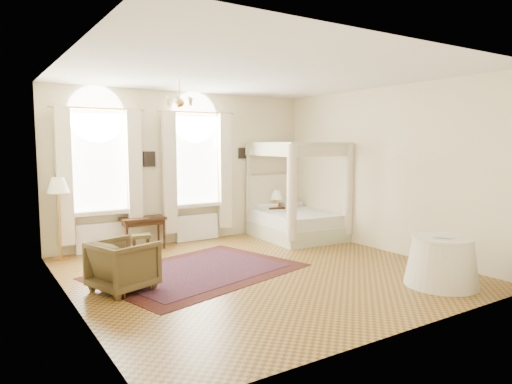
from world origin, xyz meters
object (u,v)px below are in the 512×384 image
Objects in this scene: nightstand at (274,219)px; floor_lamp at (58,190)px; armchair at (123,265)px; coffee_table at (131,270)px; side_table at (442,262)px; writing_desk at (143,222)px; canopy_bed at (297,216)px; stool at (141,237)px.

nightstand is 0.42× the size of floor_lamp.
armchair is at bearing -151.00° from nightstand.
side_table is at bearing -28.54° from coffee_table.
coffee_table is (-1.06, -2.59, -0.23)m from writing_desk.
canopy_bed is 3.38× the size of nightstand.
coffee_table is 2.83m from floor_lamp.
writing_desk is 1.39× the size of coffee_table.
nightstand is (-0.09, 0.80, -0.18)m from canopy_bed.
nightstand is at bearing 30.90° from coffee_table.
armchair is 0.54× the size of floor_lamp.
armchair is at bearing 150.29° from side_table.
side_table is at bearing -53.83° from stool.
canopy_bed is at bearing -9.19° from floor_lamp.
canopy_bed is 5.08m from floor_lamp.
nightstand is 0.73× the size of writing_desk.
nightstand is 5.05m from coffee_table.
armchair reaches higher than stool.
nightstand is 1.55× the size of stool.
writing_desk is 0.50m from stool.
armchair is 2.66m from floor_lamp.
writing_desk is at bearing 166.61° from canopy_bed.
stool is at bearing 68.26° from coffee_table.
canopy_bed reaches higher than nightstand.
floor_lamp is (-0.46, 2.44, 0.94)m from armchair.
coffee_table is (-0.87, -2.19, -0.00)m from stool.
floor_lamp reaches higher than writing_desk.
canopy_bed reaches higher than coffee_table.
side_table is (3.24, -4.43, 0.03)m from stool.
coffee_table is (-4.42, -1.79, -0.16)m from canopy_bed.
floor_lamp reaches higher than stool.
canopy_bed reaches higher than armchair.
stool is at bearing -43.87° from armchair.
side_table is at bearing -138.68° from armchair.
floor_lamp is at bearing 180.00° from writing_desk.
side_table reaches higher than writing_desk.
writing_desk is (-3.36, 0.80, 0.07)m from canopy_bed.
nightstand is 5.04m from armchair.
coffee_table is 0.58× the size of side_table.
floor_lamp is at bearing 101.53° from coffee_table.
side_table is (-0.22, -4.83, 0.04)m from nightstand.
canopy_bed is 1.42× the size of floor_lamp.
coffee_table is at bearing -78.47° from floor_lamp.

